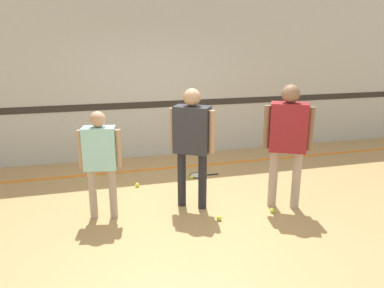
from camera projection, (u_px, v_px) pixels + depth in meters
name	position (u px, v px, depth m)	size (l,w,h in m)	color
ground_plane	(193.00, 211.00, 5.05)	(16.00, 16.00, 0.00)	tan
wall_back	(157.00, 74.00, 7.02)	(16.00, 0.07, 3.20)	beige
floor_stripe	(167.00, 168.00, 6.71)	(14.40, 0.10, 0.01)	orange
person_instructor	(192.00, 136.00, 4.92)	(0.53, 0.46, 1.64)	#232328
person_student_left	(100.00, 154.00, 4.64)	(0.53, 0.29, 1.41)	tan
person_student_right	(288.00, 134.00, 4.90)	(0.58, 0.44, 1.69)	tan
racket_spare_on_floor	(199.00, 175.00, 6.33)	(0.51, 0.29, 0.03)	#28282D
tennis_ball_near_instructor	(219.00, 218.00, 4.79)	(0.07, 0.07, 0.07)	#CCE038
tennis_ball_by_spare_racket	(192.00, 177.00, 6.19)	(0.07, 0.07, 0.07)	#CCE038
tennis_ball_stray_left	(137.00, 185.00, 5.86)	(0.07, 0.07, 0.07)	#CCE038
tennis_ball_stray_right	(273.00, 210.00, 5.00)	(0.07, 0.07, 0.07)	#CCE038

